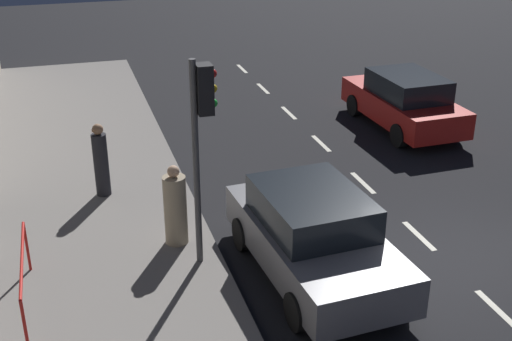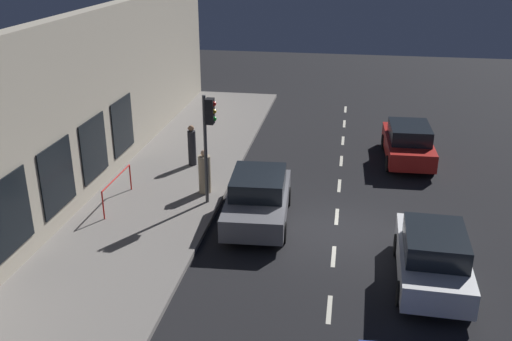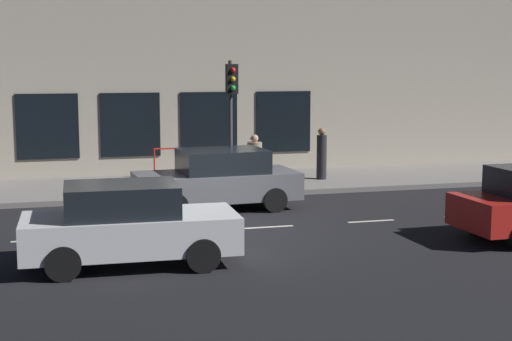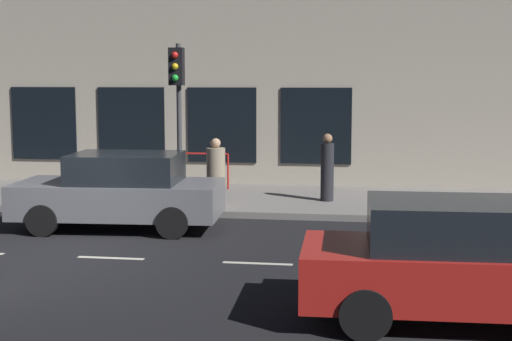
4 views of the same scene
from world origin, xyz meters
name	(u,v)px [view 1 (image 1 of 4)]	position (x,y,z in m)	size (l,w,h in m)	color
ground_plane	(446,261)	(0.00, 0.00, 0.00)	(60.00, 60.00, 0.00)	black
sidewalk	(105,317)	(6.25, 0.00, 0.07)	(4.50, 32.00, 0.15)	gray
lane_centre_line	(419,236)	(0.00, -1.00, 0.00)	(0.12, 27.20, 0.01)	beige
traffic_light	(202,120)	(4.30, -1.13, 2.86)	(0.46, 0.32, 3.75)	#424244
parked_car_0	(404,101)	(-2.65, -6.68, 0.79)	(1.97, 4.29, 1.58)	red
parked_car_1	(314,235)	(2.54, -0.34, 0.79)	(2.19, 4.33, 1.58)	slate
pedestrian_0	(101,162)	(5.85, -4.44, 0.92)	(0.44, 0.44, 1.64)	#232328
pedestrian_1	(175,208)	(4.70, -1.92, 0.87)	(0.45, 0.45, 1.59)	gray
red_railing	(24,269)	(7.39, -0.50, 0.89)	(0.05, 2.44, 0.97)	red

